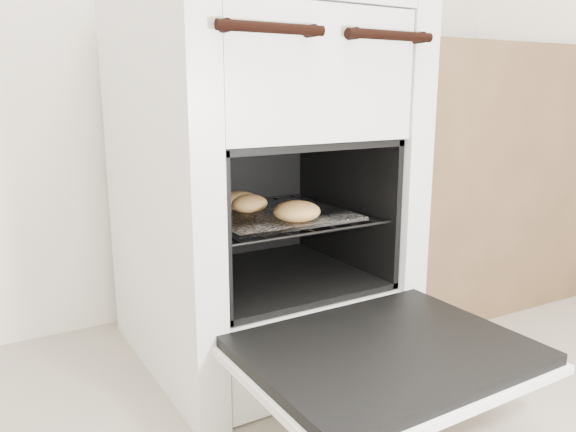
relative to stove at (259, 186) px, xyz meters
name	(u,v)px	position (x,y,z in m)	size (l,w,h in m)	color
stove	(259,186)	(0.00, 0.00, 0.00)	(0.67, 0.74, 1.02)	silver
oven_door	(385,354)	(0.00, -0.56, -0.28)	(0.60, 0.47, 0.04)	black
oven_rack	(271,216)	(0.00, -0.07, -0.07)	(0.49, 0.47, 0.01)	black
foil_sheet	(275,215)	(0.00, -0.10, -0.06)	(0.38, 0.33, 0.01)	white
baked_rolls	(263,205)	(-0.04, -0.09, -0.04)	(0.22, 0.36, 0.05)	#E3AF5A
counter	(441,175)	(0.82, 0.10, -0.04)	(0.91, 0.61, 0.91)	brown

